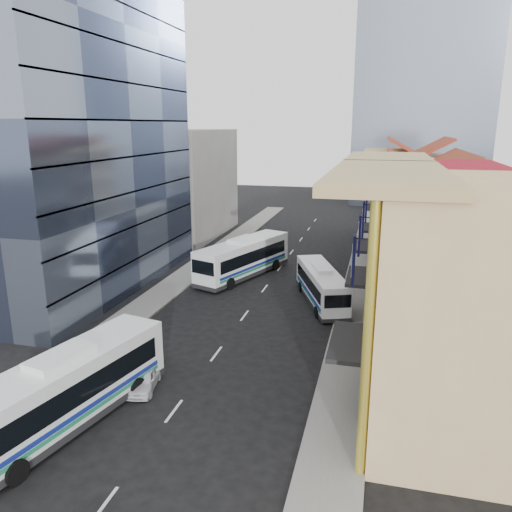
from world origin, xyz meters
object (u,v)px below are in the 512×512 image
(office_tower, at_px, (68,120))
(bus_right, at_px, (321,285))
(bus_left_near, at_px, (64,389))
(bus_left_far, at_px, (243,257))
(sedan_left, at_px, (144,379))
(shophouse_tan, at_px, (457,301))

(office_tower, bearing_deg, bus_right, 1.26)
(office_tower, distance_m, bus_left_near, 27.19)
(bus_left_near, xyz_separation_m, bus_left_far, (1.78, 26.69, -0.00))
(bus_left_far, bearing_deg, sedan_left, -68.77)
(bus_left_near, bearing_deg, shophouse_tan, 31.44)
(shophouse_tan, bearing_deg, bus_right, 120.39)
(shophouse_tan, bearing_deg, office_tower, 155.70)
(bus_left_far, bearing_deg, office_tower, -135.82)
(bus_left_near, distance_m, sedan_left, 4.95)
(shophouse_tan, height_order, office_tower, office_tower)
(shophouse_tan, bearing_deg, sedan_left, -172.37)
(bus_left_far, xyz_separation_m, sedan_left, (0.36, -22.45, -1.39))
(shophouse_tan, relative_size, sedan_left, 4.00)
(bus_left_far, distance_m, bus_right, 10.19)
(shophouse_tan, relative_size, bus_left_far, 1.13)
(office_tower, relative_size, bus_right, 2.99)
(shophouse_tan, xyz_separation_m, sedan_left, (-16.56, -2.22, -5.41))
(bus_left_near, relative_size, bus_right, 1.24)
(bus_left_near, relative_size, bus_left_far, 1.00)
(office_tower, relative_size, bus_left_near, 2.42)
(shophouse_tan, height_order, sedan_left, shophouse_tan)
(bus_left_far, relative_size, bus_right, 1.23)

